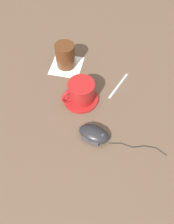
{
  "coord_description": "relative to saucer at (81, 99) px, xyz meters",
  "views": [
    {
      "loc": [
        -0.25,
        0.42,
        0.61
      ],
      "look_at": [
        -0.09,
        0.07,
        0.03
      ],
      "focal_mm": 35.0,
      "sensor_mm": 36.0,
      "label": 1
    }
  ],
  "objects": [
    {
      "name": "saucer",
      "position": [
        0.0,
        0.0,
        0.0
      ],
      "size": [
        0.12,
        0.12,
        0.01
      ],
      "primitive_type": "cylinder",
      "color": "maroon",
      "rests_on": "ground"
    },
    {
      "name": "mouse_cable",
      "position": [
        -0.24,
        0.09,
        -0.0
      ],
      "size": [
        0.17,
        0.05,
        0.0
      ],
      "color": "black",
      "rests_on": "ground"
    },
    {
      "name": "napkin_under_glass",
      "position": [
        0.12,
        -0.12,
        -0.0
      ],
      "size": [
        0.14,
        0.14,
        0.0
      ],
      "primitive_type": "cube",
      "rotation": [
        0.0,
        0.0,
        0.23
      ],
      "color": "silver",
      "rests_on": "ground"
    },
    {
      "name": "drinking_glass",
      "position": [
        0.13,
        -0.13,
        0.04
      ],
      "size": [
        0.07,
        0.07,
        0.09
      ],
      "primitive_type": "cylinder",
      "color": "#4C2814",
      "rests_on": "napkin_under_glass"
    },
    {
      "name": "pen",
      "position": [
        -0.1,
        -0.12,
        -0.0
      ],
      "size": [
        0.03,
        0.14,
        0.01
      ],
      "color": "silver",
      "rests_on": "ground"
    },
    {
      "name": "coffee_cup",
      "position": [
        -0.0,
        -0.0,
        0.04
      ],
      "size": [
        0.09,
        0.11,
        0.07
      ],
      "color": "maroon",
      "rests_on": "saucer"
    },
    {
      "name": "ground_plane",
      "position": [
        0.04,
        -0.02,
        -0.01
      ],
      "size": [
        3.0,
        3.0,
        0.0
      ],
      "primitive_type": "plane",
      "color": "brown"
    },
    {
      "name": "computer_mouse",
      "position": [
        -0.1,
        0.11,
        0.01
      ],
      "size": [
        0.1,
        0.06,
        0.04
      ],
      "color": "black",
      "rests_on": "ground"
    }
  ]
}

